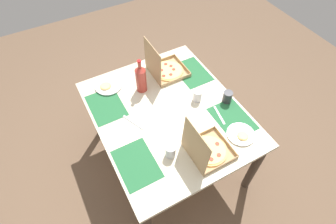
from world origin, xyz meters
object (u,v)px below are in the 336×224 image
object	(u,v)px
plate_near_left	(241,134)
cup_clear_right	(170,151)
cup_red	(227,97)
plate_middle	(108,86)
cup_dark	(197,95)
pizza_box_edge_far	(165,69)
pizza_box_corner_right	(206,149)
soda_bottle	(141,78)

from	to	relation	value
plate_near_left	cup_clear_right	xyz separation A→B (m)	(0.11, 0.55, 0.04)
plate_near_left	cup_red	xyz separation A→B (m)	(0.33, -0.11, 0.04)
plate_middle	cup_dark	xyz separation A→B (m)	(-0.50, -0.60, 0.04)
cup_dark	plate_middle	bearing A→B (deg)	50.10
cup_dark	cup_red	bearing A→B (deg)	-122.62
pizza_box_edge_far	pizza_box_corner_right	bearing A→B (deg)	171.05
cup_red	cup_clear_right	size ratio (longest dim) A/B	1.00
plate_middle	cup_red	bearing A→B (deg)	-128.15
plate_near_left	cup_dark	world-z (taller)	cup_dark
plate_near_left	cup_dark	size ratio (longest dim) A/B	2.09
soda_bottle	cup_dark	world-z (taller)	soda_bottle
pizza_box_edge_far	plate_near_left	bearing A→B (deg)	-168.39
cup_red	soda_bottle	bearing A→B (deg)	50.69
pizza_box_edge_far	cup_clear_right	distance (m)	0.85
pizza_box_corner_right	soda_bottle	xyz separation A→B (m)	(0.79, 0.13, 0.08)
pizza_box_corner_right	soda_bottle	distance (m)	0.81
cup_red	cup_clear_right	bearing A→B (deg)	108.53
cup_red	cup_clear_right	distance (m)	0.69
cup_red	cup_dark	xyz separation A→B (m)	(0.13, 0.21, -0.00)
pizza_box_corner_right	plate_near_left	world-z (taller)	pizza_box_corner_right
plate_middle	soda_bottle	bearing A→B (deg)	-125.33
plate_near_left	cup_red	size ratio (longest dim) A/B	2.05
cup_red	cup_clear_right	world-z (taller)	same
pizza_box_corner_right	pizza_box_edge_far	size ratio (longest dim) A/B	0.96
pizza_box_corner_right	soda_bottle	world-z (taller)	pizza_box_corner_right
plate_middle	cup_dark	size ratio (longest dim) A/B	2.35
pizza_box_corner_right	plate_middle	distance (m)	1.04
pizza_box_edge_far	cup_clear_right	bearing A→B (deg)	154.38
pizza_box_edge_far	plate_near_left	distance (m)	0.90
soda_bottle	cup_dark	bearing A→B (deg)	-132.75
plate_middle	cup_red	size ratio (longest dim) A/B	2.30
pizza_box_edge_far	soda_bottle	world-z (taller)	pizza_box_edge_far
cup_red	pizza_box_corner_right	bearing A→B (deg)	127.61
cup_red	cup_clear_right	xyz separation A→B (m)	(-0.22, 0.66, -0.00)
plate_middle	cup_clear_right	size ratio (longest dim) A/B	2.31
plate_middle	cup_dark	bearing A→B (deg)	-129.90
cup_clear_right	pizza_box_edge_far	bearing A→B (deg)	-25.62
plate_near_left	cup_dark	distance (m)	0.48
cup_clear_right	soda_bottle	bearing A→B (deg)	-8.03
cup_clear_right	cup_dark	world-z (taller)	cup_clear_right
plate_near_left	cup_red	world-z (taller)	cup_red
plate_middle	cup_red	world-z (taller)	cup_red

